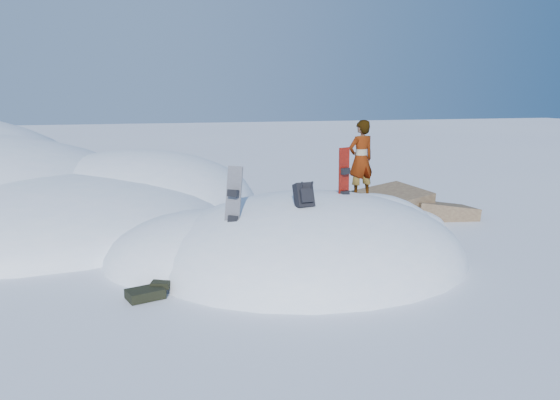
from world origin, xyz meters
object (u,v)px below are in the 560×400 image
object	(u,v)px
snowboard_red	(344,185)
backpack	(304,195)
snowboard_dark	(233,209)
person	(361,159)

from	to	relation	value
snowboard_red	backpack	xyz separation A→B (m)	(-1.21, -0.84, -0.02)
snowboard_dark	person	xyz separation A→B (m)	(3.51, 1.78, 0.65)
snowboard_dark	person	size ratio (longest dim) A/B	0.89
snowboard_red	person	distance (m)	1.43
snowboard_red	snowboard_dark	distance (m)	2.74
snowboard_dark	backpack	xyz separation A→B (m)	(1.42, -0.12, 0.22)
backpack	snowboard_dark	bearing A→B (deg)	169.67
snowboard_dark	backpack	distance (m)	1.44
snowboard_red	snowboard_dark	world-z (taller)	snowboard_red
backpack	person	world-z (taller)	person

